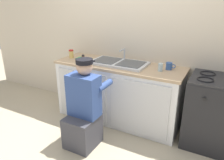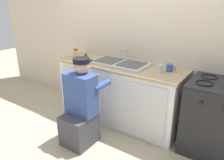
{
  "view_description": "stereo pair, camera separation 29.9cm",
  "coord_description": "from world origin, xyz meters",
  "px_view_note": "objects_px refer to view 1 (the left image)",
  "views": [
    {
      "loc": [
        1.32,
        -2.37,
        1.76
      ],
      "look_at": [
        0.0,
        0.1,
        0.7
      ],
      "focal_mm": 35.0,
      "sensor_mm": 36.0,
      "label": 1
    },
    {
      "loc": [
        1.57,
        -2.21,
        1.76
      ],
      "look_at": [
        0.0,
        0.1,
        0.7
      ],
      "focal_mm": 35.0,
      "sensor_mm": 36.0,
      "label": 2
    }
  ],
  "objects_px": {
    "condiment_jar": "(71,54)",
    "cell_phone": "(79,58)",
    "coffee_mug": "(169,66)",
    "stove_range": "(214,112)",
    "water_glass": "(160,67)",
    "plumber_person": "(84,111)",
    "spice_bottle_pepper": "(83,58)",
    "sink_double_basin": "(119,63)"
  },
  "relations": [
    {
      "from": "stove_range",
      "to": "cell_phone",
      "type": "bearing_deg",
      "value": -179.61
    },
    {
      "from": "sink_double_basin",
      "to": "condiment_jar",
      "type": "distance_m",
      "value": 0.8
    },
    {
      "from": "sink_double_basin",
      "to": "stove_range",
      "type": "relative_size",
      "value": 0.89
    },
    {
      "from": "condiment_jar",
      "to": "cell_phone",
      "type": "bearing_deg",
      "value": 13.59
    },
    {
      "from": "stove_range",
      "to": "coffee_mug",
      "type": "relative_size",
      "value": 7.15
    },
    {
      "from": "plumber_person",
      "to": "water_glass",
      "type": "xyz_separation_m",
      "value": [
        0.72,
        0.71,
        0.47
      ]
    },
    {
      "from": "spice_bottle_pepper",
      "to": "cell_phone",
      "type": "bearing_deg",
      "value": 142.89
    },
    {
      "from": "water_glass",
      "to": "condiment_jar",
      "type": "bearing_deg",
      "value": -179.42
    },
    {
      "from": "spice_bottle_pepper",
      "to": "coffee_mug",
      "type": "distance_m",
      "value": 1.23
    },
    {
      "from": "condiment_jar",
      "to": "cell_phone",
      "type": "xyz_separation_m",
      "value": [
        0.13,
        0.03,
        -0.06
      ]
    },
    {
      "from": "plumber_person",
      "to": "coffee_mug",
      "type": "distance_m",
      "value": 1.24
    },
    {
      "from": "sink_double_basin",
      "to": "spice_bottle_pepper",
      "type": "height_order",
      "value": "sink_double_basin"
    },
    {
      "from": "sink_double_basin",
      "to": "water_glass",
      "type": "bearing_deg",
      "value": -3.02
    },
    {
      "from": "stove_range",
      "to": "spice_bottle_pepper",
      "type": "relative_size",
      "value": 8.58
    },
    {
      "from": "spice_bottle_pepper",
      "to": "water_glass",
      "type": "distance_m",
      "value": 1.13
    },
    {
      "from": "sink_double_basin",
      "to": "condiment_jar",
      "type": "bearing_deg",
      "value": -176.68
    },
    {
      "from": "stove_range",
      "to": "condiment_jar",
      "type": "relative_size",
      "value": 7.03
    },
    {
      "from": "cell_phone",
      "to": "plumber_person",
      "type": "bearing_deg",
      "value": -52.04
    },
    {
      "from": "spice_bottle_pepper",
      "to": "coffee_mug",
      "type": "xyz_separation_m",
      "value": [
        1.21,
        0.22,
        -0.0
      ]
    },
    {
      "from": "sink_double_basin",
      "to": "stove_range",
      "type": "xyz_separation_m",
      "value": [
        1.31,
        -0.0,
        -0.45
      ]
    },
    {
      "from": "sink_double_basin",
      "to": "condiment_jar",
      "type": "xyz_separation_m",
      "value": [
        -0.8,
        -0.05,
        0.05
      ]
    },
    {
      "from": "stove_range",
      "to": "coffee_mug",
      "type": "distance_m",
      "value": 0.78
    },
    {
      "from": "condiment_jar",
      "to": "stove_range",
      "type": "bearing_deg",
      "value": 1.2
    },
    {
      "from": "sink_double_basin",
      "to": "cell_phone",
      "type": "height_order",
      "value": "sink_double_basin"
    },
    {
      "from": "water_glass",
      "to": "spice_bottle_pepper",
      "type": "bearing_deg",
      "value": -174.56
    },
    {
      "from": "water_glass",
      "to": "plumber_person",
      "type": "bearing_deg",
      "value": -135.13
    },
    {
      "from": "cell_phone",
      "to": "sink_double_basin",
      "type": "bearing_deg",
      "value": 1.33
    },
    {
      "from": "spice_bottle_pepper",
      "to": "stove_range",
      "type": "bearing_deg",
      "value": 4.31
    },
    {
      "from": "condiment_jar",
      "to": "coffee_mug",
      "type": "relative_size",
      "value": 1.02
    },
    {
      "from": "plumber_person",
      "to": "spice_bottle_pepper",
      "type": "bearing_deg",
      "value": 123.81
    },
    {
      "from": "cell_phone",
      "to": "condiment_jar",
      "type": "bearing_deg",
      "value": -166.41
    },
    {
      "from": "plumber_person",
      "to": "cell_phone",
      "type": "height_order",
      "value": "plumber_person"
    },
    {
      "from": "stove_range",
      "to": "condiment_jar",
      "type": "xyz_separation_m",
      "value": [
        -2.11,
        -0.04,
        0.5
      ]
    },
    {
      "from": "cell_phone",
      "to": "spice_bottle_pepper",
      "type": "bearing_deg",
      "value": -37.11
    },
    {
      "from": "spice_bottle_pepper",
      "to": "cell_phone",
      "type": "distance_m",
      "value": 0.21
    },
    {
      "from": "plumber_person",
      "to": "water_glass",
      "type": "relative_size",
      "value": 11.04
    },
    {
      "from": "stove_range",
      "to": "plumber_person",
      "type": "relative_size",
      "value": 0.82
    },
    {
      "from": "sink_double_basin",
      "to": "coffee_mug",
      "type": "height_order",
      "value": "sink_double_basin"
    },
    {
      "from": "coffee_mug",
      "to": "stove_range",
      "type": "bearing_deg",
      "value": -7.65
    },
    {
      "from": "water_glass",
      "to": "coffee_mug",
      "type": "xyz_separation_m",
      "value": [
        0.08,
        0.11,
        -0.0
      ]
    },
    {
      "from": "sink_double_basin",
      "to": "water_glass",
      "type": "height_order",
      "value": "sink_double_basin"
    },
    {
      "from": "sink_double_basin",
      "to": "water_glass",
      "type": "xyz_separation_m",
      "value": [
        0.61,
        -0.03,
        0.03
      ]
    }
  ]
}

